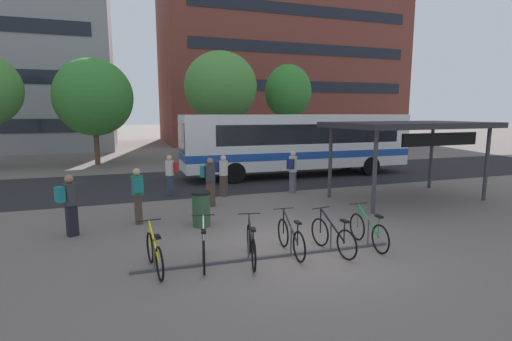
{
  "coord_description": "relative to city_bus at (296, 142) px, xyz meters",
  "views": [
    {
      "loc": [
        -3.8,
        -8.1,
        3.31
      ],
      "look_at": [
        0.46,
        4.27,
        1.3
      ],
      "focal_mm": 26.52,
      "sensor_mm": 36.0,
      "label": 1
    }
  ],
  "objects": [
    {
      "name": "parked_bicycle_black_2",
      "position": [
        -5.9,
        -10.34,
        -1.39
      ],
      "size": [
        0.57,
        1.69,
        0.99
      ],
      "rotation": [
        0.0,
        0.0,
        1.35
      ],
      "color": "black",
      "rests_on": "ground"
    },
    {
      "name": "commuter_teal_pack_0",
      "position": [
        -9.94,
        -7.07,
        -0.81
      ],
      "size": [
        0.61,
        0.53,
        1.68
      ],
      "rotation": [
        0.0,
        0.0,
        0.52
      ],
      "color": "black",
      "rests_on": "ground"
    },
    {
      "name": "parked_bicycle_black_3",
      "position": [
        -4.87,
        -10.18,
        -1.39
      ],
      "size": [
        0.52,
        1.72,
        0.99
      ],
      "rotation": [
        0.0,
        0.0,
        1.53
      ],
      "color": "black",
      "rests_on": "ground"
    },
    {
      "name": "commuter_navy_pack_4",
      "position": [
        -1.98,
        -3.92,
        -0.77
      ],
      "size": [
        0.59,
        0.58,
        1.75
      ],
      "rotation": [
        0.0,
        0.0,
        0.74
      ],
      "color": "#565660",
      "rests_on": "ground"
    },
    {
      "name": "street_tree_1",
      "position": [
        -2.01,
        8.21,
        3.31
      ],
      "size": [
        5.04,
        5.04,
        7.51
      ],
      "color": "brown",
      "rests_on": "ground"
    },
    {
      "name": "street_tree_0",
      "position": [
        -10.22,
        8.2,
        2.47
      ],
      "size": [
        4.8,
        4.8,
        6.66
      ],
      "color": "brown",
      "rests_on": "ground"
    },
    {
      "name": "transit_shelter",
      "position": [
        1.71,
        -6.37,
        0.99
      ],
      "size": [
        6.14,
        3.71,
        2.95
      ],
      "rotation": [
        0.0,
        0.0,
        0.05
      ],
      "color": "#38383D",
      "rests_on": "ground"
    },
    {
      "name": "ground",
      "position": [
        -4.63,
        -9.88,
        -1.78
      ],
      "size": [
        200.0,
        200.0,
        0.0
      ],
      "primitive_type": "plane",
      "color": "#6B605B"
    },
    {
      "name": "commuter_teal_pack_1",
      "position": [
        -5.69,
        -5.0,
        -0.77
      ],
      "size": [
        0.58,
        0.59,
        1.73
      ],
      "rotation": [
        0.0,
        0.0,
        5.48
      ],
      "color": "#47382D",
      "rests_on": "ground"
    },
    {
      "name": "parked_bicycle_green_5",
      "position": [
        -2.84,
        -10.34,
        -1.39
      ],
      "size": [
        0.52,
        1.72,
        0.99
      ],
      "rotation": [
        0.0,
        0.0,
        1.53
      ],
      "color": "black",
      "rests_on": "ground"
    },
    {
      "name": "building_right_wing",
      "position": [
        9.22,
        24.85,
        9.42
      ],
      "size": [
        26.97,
        13.67,
        22.39
      ],
      "color": "brown",
      "rests_on": "ground"
    },
    {
      "name": "parked_bicycle_white_1",
      "position": [
        -6.93,
        -10.13,
        -1.39
      ],
      "size": [
        0.53,
        1.7,
        0.99
      ],
      "rotation": [
        0.0,
        0.0,
        1.38
      ],
      "color": "black",
      "rests_on": "ground"
    },
    {
      "name": "commuter_teal_pack_3",
      "position": [
        -8.17,
        -6.45,
        -0.8
      ],
      "size": [
        0.37,
        0.54,
        1.68
      ],
      "rotation": [
        0.0,
        0.0,
        1.66
      ],
      "color": "#47382D",
      "rests_on": "ground"
    },
    {
      "name": "bus_lane_asphalt",
      "position": [
        -4.63,
        -0.0,
        -1.77
      ],
      "size": [
        80.0,
        7.2,
        0.01
      ],
      "primitive_type": "cube",
      "color": "#232326",
      "rests_on": "ground"
    },
    {
      "name": "commuter_red_pack_2",
      "position": [
        -6.79,
        -2.78,
        -0.83
      ],
      "size": [
        0.56,
        0.38,
        1.64
      ],
      "rotation": [
        0.0,
        0.0,
        3.01
      ],
      "color": "#2D3851",
      "rests_on": "ground"
    },
    {
      "name": "city_bus",
      "position": [
        0.0,
        0.0,
        0.0
      ],
      "size": [
        12.06,
        2.72,
        3.2
      ],
      "rotation": [
        0.0,
        0.0,
        3.13
      ],
      "color": "white",
      "rests_on": "ground"
    },
    {
      "name": "commuter_navy_pack_5",
      "position": [
        -4.86,
        -3.58,
        -0.83
      ],
      "size": [
        0.58,
        0.59,
        1.64
      ],
      "rotation": [
        0.0,
        0.0,
        5.44
      ],
      "color": "#47382D",
      "rests_on": "ground"
    },
    {
      "name": "bike_rack",
      "position": [
        -5.43,
        -10.27,
        -1.69
      ],
      "size": [
        6.15,
        0.33,
        0.7
      ],
      "rotation": [
        0.0,
        0.0,
        -0.04
      ],
      "color": "#47474C",
      "rests_on": "ground"
    },
    {
      "name": "parked_bicycle_yellow_0",
      "position": [
        -7.98,
        -10.16,
        -1.39
      ],
      "size": [
        0.52,
        1.72,
        0.99
      ],
      "rotation": [
        0.0,
        0.0,
        1.69
      ],
      "color": "black",
      "rests_on": "ground"
    },
    {
      "name": "trash_bin",
      "position": [
        -6.44,
        -7.28,
        -1.26
      ],
      "size": [
        0.55,
        0.55,
        1.03
      ],
      "color": "#284C2D",
      "rests_on": "ground"
    },
    {
      "name": "parked_bicycle_black_4",
      "position": [
        -3.89,
        -10.42,
        -1.39
      ],
      "size": [
        0.52,
        1.72,
        0.99
      ],
      "rotation": [
        0.0,
        0.0,
        1.7
      ],
      "color": "black",
      "rests_on": "ground"
    },
    {
      "name": "street_tree_2",
      "position": [
        3.31,
        8.68,
        3.07
      ],
      "size": [
        3.5,
        3.5,
        6.87
      ],
      "color": "brown",
      "rests_on": "ground"
    }
  ]
}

